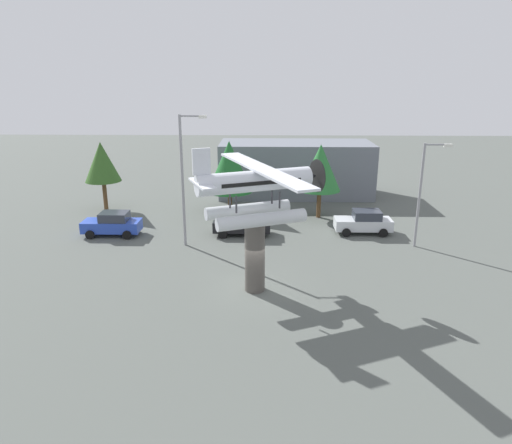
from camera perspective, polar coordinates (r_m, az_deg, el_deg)
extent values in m
plane|color=#515651|center=(26.42, -0.14, -8.19)|extent=(140.00, 140.00, 0.00)
cylinder|color=#4C4742|center=(25.62, -0.15, -4.15)|extent=(1.10, 1.10, 4.01)
cylinder|color=silver|center=(23.96, 0.73, 0.28)|extent=(4.69, 2.52, 0.70)
cylinder|color=#333338|center=(24.65, 2.88, 2.68)|extent=(0.13, 0.13, 0.90)
cylinder|color=#333338|center=(23.78, -2.40, 2.14)|extent=(0.13, 0.13, 0.90)
cylinder|color=silver|center=(25.74, -0.97, 1.50)|extent=(4.69, 2.52, 0.70)
cylinder|color=#333338|center=(25.53, 1.94, 3.21)|extent=(0.13, 0.13, 0.90)
cylinder|color=#333338|center=(24.69, -3.17, 2.70)|extent=(0.13, 0.13, 0.90)
cylinder|color=silver|center=(24.40, -0.15, 4.97)|extent=(6.14, 3.43, 1.10)
cube|color=black|center=(24.47, 0.28, 5.00)|extent=(4.44, 2.74, 0.20)
cone|color=#262628|center=(25.75, 6.62, 5.51)|extent=(0.99, 1.08, 0.88)
cylinder|color=black|center=(25.94, 7.40, 5.57)|extent=(0.74, 1.67, 1.80)
cube|color=silver|center=(24.42, 0.72, 6.44)|extent=(5.07, 10.00, 0.12)
cube|color=silver|center=(23.52, -6.53, 4.63)|extent=(1.74, 2.85, 0.10)
cube|color=silver|center=(23.30, -6.62, 7.27)|extent=(0.88, 0.46, 1.30)
cube|color=#2847B7|center=(36.46, -17.04, -0.44)|extent=(4.20, 1.70, 0.80)
cube|color=#2D333D|center=(36.18, -16.76, 0.64)|extent=(2.00, 1.56, 0.64)
cylinder|color=black|center=(37.83, -18.52, -0.58)|extent=(0.64, 0.22, 0.64)
cylinder|color=black|center=(36.23, -19.44, -1.46)|extent=(0.64, 0.22, 0.64)
cylinder|color=black|center=(37.01, -14.58, -0.62)|extent=(0.64, 0.22, 0.64)
cylinder|color=black|center=(35.37, -15.34, -1.52)|extent=(0.64, 0.22, 0.64)
cube|color=black|center=(34.99, -1.72, -0.40)|extent=(4.20, 1.70, 0.80)
cube|color=#2D333D|center=(34.77, -1.32, 0.72)|extent=(2.00, 1.56, 0.64)
cylinder|color=black|center=(36.06, -3.79, -0.56)|extent=(0.64, 0.22, 0.64)
cylinder|color=black|center=(34.36, -4.04, -1.48)|extent=(0.64, 0.22, 0.64)
cylinder|color=black|center=(35.93, 0.51, -0.59)|extent=(0.64, 0.22, 0.64)
cylinder|color=black|center=(34.22, 0.47, -1.52)|extent=(0.64, 0.22, 0.64)
cube|color=silver|center=(36.21, 12.80, -0.22)|extent=(4.20, 1.70, 0.80)
cube|color=#2D333D|center=(36.06, 13.26, 0.86)|extent=(2.00, 1.56, 0.64)
cylinder|color=black|center=(36.93, 10.44, -0.38)|extent=(0.64, 0.22, 0.64)
cylinder|color=black|center=(35.24, 10.88, -1.27)|extent=(0.64, 0.22, 0.64)
cylinder|color=black|center=(37.46, 14.52, -0.40)|extent=(0.64, 0.22, 0.64)
cylinder|color=black|center=(35.80, 15.15, -1.28)|extent=(0.64, 0.22, 0.64)
cylinder|color=gray|center=(32.20, -8.87, 4.76)|extent=(0.18, 0.18, 8.96)
cylinder|color=gray|center=(31.41, -7.77, 12.59)|extent=(1.60, 0.12, 0.12)
cube|color=silver|center=(31.32, -6.47, 12.53)|extent=(0.50, 0.28, 0.20)
cylinder|color=gray|center=(33.63, 19.15, 2.95)|extent=(0.18, 0.18, 7.16)
cylinder|color=gray|center=(33.25, 21.08, 8.73)|extent=(1.60, 0.12, 0.12)
cube|color=silver|center=(33.50, 22.21, 8.57)|extent=(0.50, 0.28, 0.20)
cube|color=slate|center=(46.75, 4.80, 6.44)|extent=(14.69, 6.06, 5.16)
cylinder|color=brown|center=(43.43, -17.78, 3.07)|extent=(0.36, 0.36, 2.57)
cone|color=#335B23|center=(42.83, -18.15, 6.94)|extent=(3.06, 3.06, 3.40)
cylinder|color=brown|center=(40.62, -3.16, 2.42)|extent=(0.36, 0.36, 1.87)
cone|color=#1E6028|center=(39.94, -3.24, 6.71)|extent=(3.89, 3.89, 4.32)
cylinder|color=brown|center=(39.52, 7.59, 2.20)|extent=(0.36, 0.36, 2.32)
cone|color=#287033|center=(38.84, 7.77, 6.55)|extent=(3.40, 3.40, 3.78)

